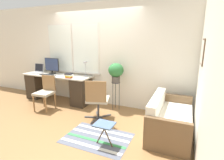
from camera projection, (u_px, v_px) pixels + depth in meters
name	position (u px, v px, depth m)	size (l,w,h in m)	color
ground_plane	(85.00, 110.00, 4.45)	(14.00, 14.00, 0.00)	olive
wall_back_with_window	(95.00, 54.00, 4.75)	(9.00, 0.12, 2.70)	white
wall_right_with_picture	(203.00, 63.00, 3.14)	(0.08, 9.00, 2.70)	white
desk	(58.00, 87.00, 5.05)	(2.09, 0.59, 0.77)	beige
laptop	(37.00, 71.00, 5.27)	(0.34, 0.30, 0.27)	#B7B7BC
monitor	(52.00, 66.00, 5.07)	(0.49, 0.21, 0.46)	black
keyboard	(47.00, 75.00, 4.92)	(0.44, 0.13, 0.02)	black
mouse	(55.00, 76.00, 4.78)	(0.04, 0.06, 0.03)	slate
desk_lamp	(85.00, 65.00, 4.72)	(0.13, 0.13, 0.42)	#ADADB2
book_stack	(69.00, 75.00, 4.56)	(0.22, 0.15, 0.12)	red
desk_chair_wooden	(45.00, 91.00, 4.42)	(0.45, 0.46, 0.85)	olive
office_chair_swivel	(97.00, 99.00, 3.81)	(0.62, 0.61, 0.93)	#47474C
couch_loveseat	(169.00, 120.00, 3.32)	(0.72, 1.42, 0.71)	white
plant_stand	(116.00, 87.00, 4.39)	(0.22, 0.22, 0.72)	#333338
potted_plant	(116.00, 71.00, 4.29)	(0.38, 0.38, 0.47)	#514C47
floor_rug_striped	(97.00, 138.00, 3.20)	(1.20, 0.83, 0.01)	#565B6B
folding_stool	(104.00, 126.00, 2.91)	(0.33, 0.28, 0.40)	slate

